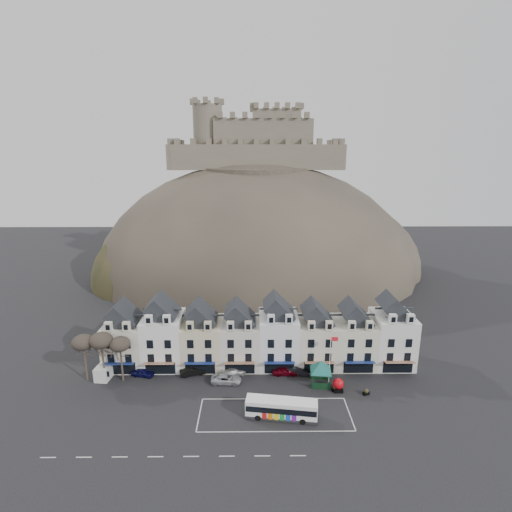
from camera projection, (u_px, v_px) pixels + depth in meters
The scene contains 21 objects.
ground at pixel (261, 420), 57.15m from camera, with size 300.00×300.00×0.00m, color black.
coach_bay_markings at pixel (275, 414), 58.38m from camera, with size 22.00×7.50×0.01m, color silver.
townhouse_terrace at pixel (260, 336), 71.23m from camera, with size 54.40×9.35×11.80m.
castle_hill at pixel (260, 274), 123.78m from camera, with size 100.00×76.00×68.00m.
castle at pixel (258, 141), 120.25m from camera, with size 50.20×22.20×22.00m.
tree_left_far at pixel (83, 343), 65.26m from camera, with size 3.61×3.61×8.24m.
tree_left_mid at pixel (101, 341), 65.20m from camera, with size 3.78×3.78×8.64m.
tree_left_near at pixel (120, 345), 65.40m from camera, with size 3.43×3.43×7.84m.
bus at pixel (281, 408), 57.24m from camera, with size 10.47×3.81×2.89m.
bus_shelter at pixel (321, 366), 64.94m from camera, with size 6.78×6.78×4.32m.
red_buoy at pixel (338, 385), 63.75m from camera, with size 1.76×1.76×2.17m.
flagpole at pixel (331, 356), 65.33m from camera, with size 1.22×0.13×8.45m.
white_van at pixel (107, 369), 68.20m from camera, with size 2.74×5.33×2.34m.
planter_west at pixel (335, 388), 63.90m from camera, with size 1.16×0.76×1.08m.
planter_east at pixel (366, 392), 62.92m from camera, with size 1.13×0.84×1.01m.
car_navy at pixel (143, 372), 68.10m from camera, with size 1.58×3.93×1.34m, color #0E0E46.
car_black at pixel (193, 371), 68.45m from camera, with size 1.55×4.44×1.46m, color black.
car_silver at pixel (226, 379), 66.10m from camera, with size 2.32×4.94×1.40m, color #BABCC3.
car_white at pixel (234, 372), 68.30m from camera, with size 1.74×4.27×1.24m, color beige.
car_maroon at pixel (285, 371), 68.54m from camera, with size 1.77×4.40×1.50m, color #650513.
car_charcoal at pixel (295, 370), 68.61m from camera, with size 1.63×4.69×1.54m, color black.
Camera 1 is at (-1.22, -49.21, 37.37)m, focal length 28.00 mm.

